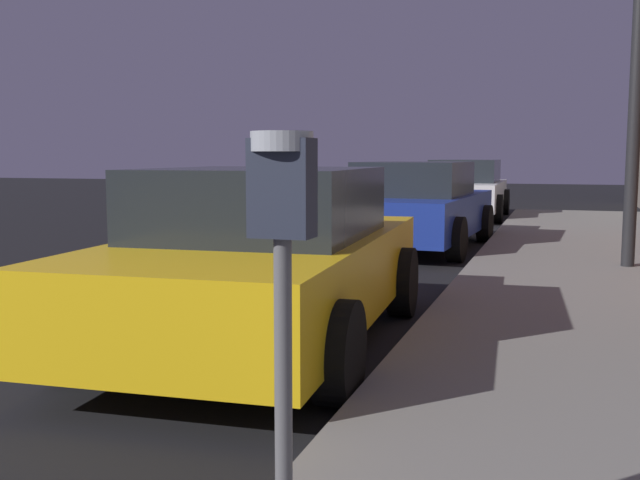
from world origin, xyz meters
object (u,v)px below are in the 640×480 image
object	(u,v)px
car_blue	(416,206)
car_white	(465,189)
parking_meter	(282,249)
car_yellow_cab	(265,259)

from	to	relation	value
car_blue	car_white	xyz separation A→B (m)	(0.00, 6.41, 0.01)
parking_meter	car_white	world-z (taller)	parking_meter
car_yellow_cab	car_blue	xyz separation A→B (m)	(-0.00, 6.47, -0.00)
car_blue	car_white	size ratio (longest dim) A/B	1.01
parking_meter	car_blue	size ratio (longest dim) A/B	0.33
car_yellow_cab	car_blue	distance (m)	6.47
parking_meter	car_yellow_cab	distance (m)	3.69
parking_meter	car_white	bearing A→B (deg)	95.13
car_yellow_cab	car_white	size ratio (longest dim) A/B	1.00
car_blue	car_white	bearing A→B (deg)	89.98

